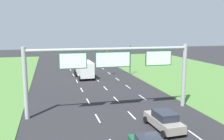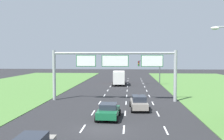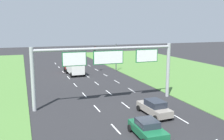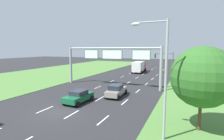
{
  "view_description": "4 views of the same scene",
  "coord_description": "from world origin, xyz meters",
  "px_view_note": "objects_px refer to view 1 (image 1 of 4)",
  "views": [
    {
      "loc": [
        -6.16,
        -10.86,
        8.64
      ],
      "look_at": [
        0.99,
        17.07,
        3.86
      ],
      "focal_mm": 40.0,
      "sensor_mm": 36.0,
      "label": 1
    },
    {
      "loc": [
        2.24,
        -20.69,
        6.13
      ],
      "look_at": [
        -0.28,
        14.29,
        4.23
      ],
      "focal_mm": 40.0,
      "sensor_mm": 36.0,
      "label": 2
    },
    {
      "loc": [
        -9.32,
        -13.9,
        9.23
      ],
      "look_at": [
        1.34,
        15.53,
        3.64
      ],
      "focal_mm": 40.0,
      "sensor_mm": 36.0,
      "label": 3
    },
    {
      "loc": [
        12.12,
        -13.74,
        6.52
      ],
      "look_at": [
        0.04,
        13.96,
        2.82
      ],
      "focal_mm": 28.0,
      "sensor_mm": 36.0,
      "label": 4
    }
  ],
  "objects_px": {
    "car_mid_lane": "(164,120)",
    "sign_gantry": "(113,65)",
    "box_truck": "(84,68)",
    "traffic_light_mast": "(120,55)"
  },
  "relations": [
    {
      "from": "box_truck",
      "to": "traffic_light_mast",
      "type": "height_order",
      "value": "traffic_light_mast"
    },
    {
      "from": "car_mid_lane",
      "to": "sign_gantry",
      "type": "distance_m",
      "value": 7.66
    },
    {
      "from": "traffic_light_mast",
      "to": "car_mid_lane",
      "type": "bearing_deg",
      "value": -97.68
    },
    {
      "from": "car_mid_lane",
      "to": "traffic_light_mast",
      "type": "relative_size",
      "value": 0.81
    },
    {
      "from": "sign_gantry",
      "to": "traffic_light_mast",
      "type": "relative_size",
      "value": 3.08
    },
    {
      "from": "car_mid_lane",
      "to": "sign_gantry",
      "type": "xyz_separation_m",
      "value": [
        -3.1,
        5.65,
        4.13
      ]
    },
    {
      "from": "box_truck",
      "to": "traffic_light_mast",
      "type": "bearing_deg",
      "value": -0.42
    },
    {
      "from": "box_truck",
      "to": "traffic_light_mast",
      "type": "relative_size",
      "value": 1.35
    },
    {
      "from": "car_mid_lane",
      "to": "traffic_light_mast",
      "type": "height_order",
      "value": "traffic_light_mast"
    },
    {
      "from": "car_mid_lane",
      "to": "box_truck",
      "type": "xyz_separation_m",
      "value": [
        -3.42,
        25.03,
        0.82
      ]
    }
  ]
}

